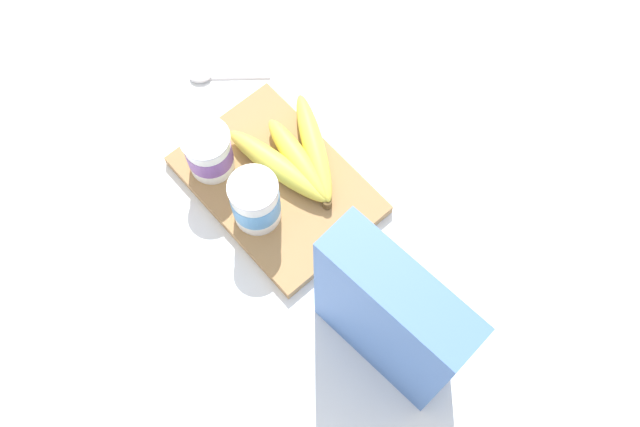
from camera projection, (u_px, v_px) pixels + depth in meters
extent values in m
plane|color=white|center=(277.00, 188.00, 1.08)|extent=(2.40, 2.40, 0.00)
cube|color=#A37A4C|center=(277.00, 185.00, 1.07)|extent=(0.29, 0.21, 0.02)
cube|color=#4770B7|center=(390.00, 319.00, 0.86)|extent=(0.20, 0.08, 0.27)
cylinder|color=white|center=(255.00, 202.00, 1.00)|extent=(0.07, 0.07, 0.09)
cylinder|color=#5193D1|center=(255.00, 202.00, 1.00)|extent=(0.07, 0.07, 0.04)
cylinder|color=silver|center=(253.00, 187.00, 0.95)|extent=(0.07, 0.07, 0.00)
cylinder|color=white|center=(209.00, 152.00, 1.03)|extent=(0.07, 0.07, 0.08)
cylinder|color=#7A4C99|center=(209.00, 152.00, 1.03)|extent=(0.07, 0.07, 0.04)
cylinder|color=silver|center=(205.00, 138.00, 0.99)|extent=(0.07, 0.07, 0.00)
ellipsoid|color=#DDCD45|center=(312.00, 145.00, 1.06)|extent=(0.18, 0.12, 0.04)
ellipsoid|color=#DDCD45|center=(298.00, 160.00, 1.05)|extent=(0.16, 0.06, 0.04)
ellipsoid|color=#DDCD45|center=(278.00, 166.00, 1.05)|extent=(0.19, 0.07, 0.04)
cylinder|color=brown|center=(327.00, 204.00, 1.03)|extent=(0.01, 0.01, 0.02)
cylinder|color=silver|center=(237.00, 77.00, 1.15)|extent=(0.08, 0.09, 0.01)
ellipsoid|color=silver|center=(200.00, 77.00, 1.15)|extent=(0.04, 0.04, 0.01)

